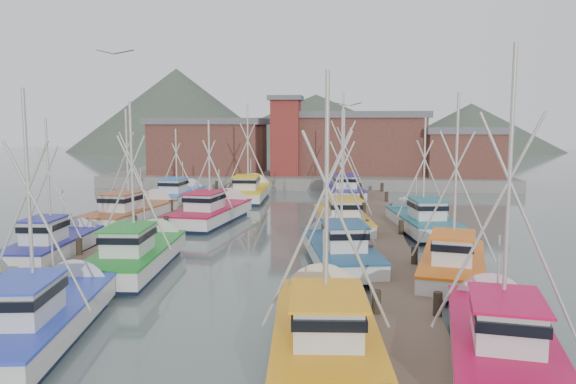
# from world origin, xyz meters

# --- Properties ---
(ground) EXTENTS (260.00, 260.00, 0.00)m
(ground) POSITION_xyz_m (0.00, 0.00, 0.00)
(ground) COLOR #4E5E5C
(ground) RESTS_ON ground
(dock_left) EXTENTS (2.30, 46.00, 1.50)m
(dock_left) POSITION_xyz_m (-7.00, 4.04, 0.21)
(dock_left) COLOR brown
(dock_left) RESTS_ON ground
(dock_right) EXTENTS (2.30, 46.00, 1.50)m
(dock_right) POSITION_xyz_m (7.00, 4.04, 0.21)
(dock_right) COLOR brown
(dock_right) RESTS_ON ground
(quay) EXTENTS (44.00, 16.00, 1.20)m
(quay) POSITION_xyz_m (0.00, 37.00, 0.60)
(quay) COLOR gray
(quay) RESTS_ON ground
(shed_left) EXTENTS (12.72, 8.48, 6.20)m
(shed_left) POSITION_xyz_m (-11.00, 35.00, 4.34)
(shed_left) COLOR brown
(shed_left) RESTS_ON quay
(shed_center) EXTENTS (14.84, 9.54, 6.90)m
(shed_center) POSITION_xyz_m (6.00, 37.00, 4.69)
(shed_center) COLOR brown
(shed_center) RESTS_ON quay
(shed_right) EXTENTS (8.48, 6.36, 5.20)m
(shed_right) POSITION_xyz_m (17.00, 34.00, 3.84)
(shed_right) COLOR brown
(shed_right) RESTS_ON quay
(lookout_tower) EXTENTS (3.60, 3.60, 8.50)m
(lookout_tower) POSITION_xyz_m (-2.00, 33.00, 5.55)
(lookout_tower) COLOR maroon
(lookout_tower) RESTS_ON quay
(distant_hills) EXTENTS (175.00, 140.00, 42.00)m
(distant_hills) POSITION_xyz_m (-12.76, 122.59, 0.00)
(distant_hills) COLOR #475143
(distant_hills) RESTS_ON ground
(boat_0) EXTENTS (3.89, 8.87, 8.45)m
(boat_0) POSITION_xyz_m (-4.47, -11.29, 0.68)
(boat_0) COLOR #0F1A33
(boat_0) RESTS_ON ground
(boat_1) EXTENTS (3.62, 9.39, 8.94)m
(boat_1) POSITION_xyz_m (4.38, -11.47, 0.68)
(boat_1) COLOR #0F1A33
(boat_1) RESTS_ON ground
(boat_3) EXTENTS (3.82, 8.78, 9.47)m
(boat_3) POSITION_xyz_m (9.34, -11.48, 0.68)
(boat_3) COLOR #0F1A33
(boat_3) RESTS_ON ground
(boat_4) EXTENTS (3.43, 9.10, 8.46)m
(boat_4) POSITION_xyz_m (-4.69, -2.71, 0.68)
(boat_4) COLOR #0F1A33
(boat_4) RESTS_ON ground
(boat_5) EXTENTS (4.26, 9.07, 8.07)m
(boat_5) POSITION_xyz_m (4.54, -0.84, 0.68)
(boat_5) COLOR #0F1A33
(boat_5) RESTS_ON ground
(boat_6) EXTENTS (3.10, 7.86, 7.58)m
(boat_6) POSITION_xyz_m (-9.54, -1.22, 0.68)
(boat_6) COLOR #0F1A33
(boat_6) RESTS_ON ground
(boat_7) EXTENTS (4.03, 8.43, 8.64)m
(boat_7) POSITION_xyz_m (9.55, -2.93, 0.68)
(boat_7) COLOR #0F1A33
(boat_7) RESTS_ON ground
(boat_8) EXTENTS (4.13, 9.99, 7.86)m
(boat_8) POSITION_xyz_m (-4.32, 10.15, 0.68)
(boat_8) COLOR #0F1A33
(boat_8) RESTS_ON ground
(boat_9) EXTENTS (4.10, 9.65, 9.46)m
(boat_9) POSITION_xyz_m (4.46, 8.13, 0.68)
(boat_9) COLOR #0F1A33
(boat_9) RESTS_ON ground
(boat_10) EXTENTS (3.90, 9.79, 8.56)m
(boat_10) POSITION_xyz_m (-9.70, 9.28, 0.68)
(boat_10) COLOR #0F1A33
(boat_10) RESTS_ON ground
(boat_11) EXTENTS (4.05, 9.09, 7.87)m
(boat_11) POSITION_xyz_m (9.39, 8.02, 0.68)
(boat_11) COLOR #0F1A33
(boat_11) RESTS_ON ground
(boat_12) EXTENTS (3.87, 10.26, 9.46)m
(boat_12) POSITION_xyz_m (-4.05, 22.18, 0.68)
(boat_12) COLOR #0F1A33
(boat_12) RESTS_ON ground
(boat_13) EXTENTS (4.17, 9.93, 8.90)m
(boat_13) POSITION_xyz_m (4.32, 23.99, 0.68)
(boat_13) COLOR #0F1A33
(boat_13) RESTS_ON ground
(boat_14) EXTENTS (3.02, 8.81, 7.06)m
(boat_14) POSITION_xyz_m (-9.49, 18.85, 0.68)
(boat_14) COLOR #0F1A33
(boat_14) RESTS_ON ground
(gull_near) EXTENTS (1.55, 0.64, 0.24)m
(gull_near) POSITION_xyz_m (-4.46, -5.14, 9.58)
(gull_near) COLOR gray
(gull_near) RESTS_ON ground
(gull_far) EXTENTS (1.50, 0.66, 0.24)m
(gull_far) POSITION_xyz_m (4.89, 4.87, 7.81)
(gull_far) COLOR gray
(gull_far) RESTS_ON ground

